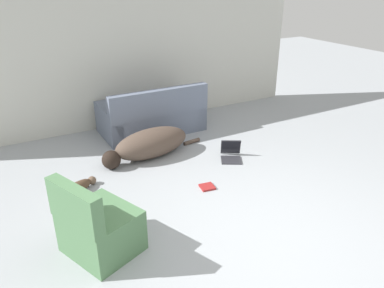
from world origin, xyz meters
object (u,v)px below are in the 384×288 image
(couch, at_px, (152,117))
(cat, at_px, (80,186))
(laptop_open, at_px, (231,152))
(book_red, at_px, (207,187))
(dog, at_px, (150,144))
(side_chair, at_px, (98,227))

(couch, relative_size, cat, 3.12)
(couch, relative_size, laptop_open, 3.69)
(laptop_open, distance_m, book_red, 0.93)
(laptop_open, bearing_deg, dog, 179.44)
(dog, relative_size, cat, 3.09)
(laptop_open, distance_m, side_chair, 2.51)
(laptop_open, relative_size, book_red, 2.33)
(cat, bearing_deg, side_chair, -122.77)
(cat, height_order, book_red, cat)
(couch, height_order, side_chair, same)
(cat, relative_size, side_chair, 0.65)
(couch, relative_size, book_red, 8.61)
(couch, height_order, dog, couch)
(dog, relative_size, side_chair, 2.01)
(couch, distance_m, cat, 2.07)
(book_red, bearing_deg, side_chair, -161.07)
(cat, height_order, side_chair, side_chair)
(side_chair, bearing_deg, cat, -26.75)
(couch, bearing_deg, laptop_open, 111.77)
(side_chair, bearing_deg, dog, -58.37)
(dog, distance_m, laptop_open, 1.19)
(cat, bearing_deg, dog, -5.44)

